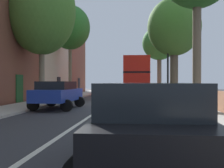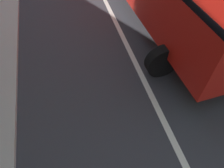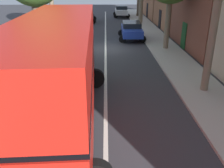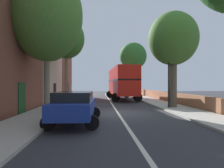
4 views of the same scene
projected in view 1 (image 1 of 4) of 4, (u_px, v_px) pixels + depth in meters
ground_plane at (108, 104)px, 19.49m from camera, size 84.00×84.00×0.00m
road_centre_line at (108, 104)px, 19.49m from camera, size 0.16×54.00×0.01m
sidewalk_left at (40, 103)px, 20.02m from camera, size 2.60×60.00×0.12m
sidewalk_right at (179, 104)px, 18.97m from camera, size 2.60×60.00×0.12m
boundary_wall_right at (202, 97)px, 18.80m from camera, size 0.36×54.00×1.10m
double_decker_bus at (136, 75)px, 30.86m from camera, size 3.83×10.41×4.06m
parked_car_blue_left_0 at (58, 93)px, 16.20m from camera, size 2.57×4.61×1.61m
parked_car_black_right_1 at (149, 121)px, 4.86m from camera, size 2.47×4.14×1.57m
street_tree_right_3 at (159, 44)px, 39.52m from camera, size 4.85×4.85×9.37m
street_tree_left_4 at (70, 28)px, 28.69m from camera, size 4.10×4.10×9.35m
street_tree_right_5 at (174, 28)px, 21.06m from camera, size 4.03×4.03×7.82m
street_tree_left_6 at (42, 11)px, 20.34m from camera, size 4.98×4.98×9.89m
lamppost_right at (168, 52)px, 20.76m from camera, size 0.32×0.32×6.31m
litter_bin_right at (198, 99)px, 14.55m from camera, size 0.55×0.55×1.16m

